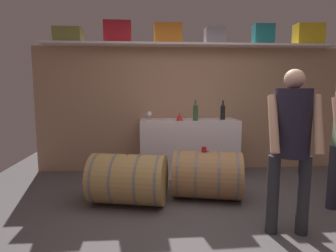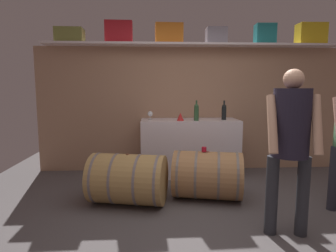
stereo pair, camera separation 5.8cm
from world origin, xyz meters
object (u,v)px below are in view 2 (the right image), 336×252
object	(u,v)px
toolcase_orange	(169,34)
wine_bottle_green	(196,112)
toolcase_olive	(70,36)
work_cabinet	(189,147)
red_funnel	(180,117)
visitor_tasting	(291,136)
wine_barrel_near	(207,175)
wine_barrel_far	(128,179)
toolcase_red	(119,32)
toolcase_grey	(216,36)
tasting_cup	(204,149)
wine_bottle_dark	(224,112)
toolcase_teal	(265,34)
wine_glass	(150,114)
toolcase_yellow	(311,34)

from	to	relation	value
toolcase_orange	wine_bottle_green	xyz separation A→B (m)	(0.40, -0.36, -1.21)
toolcase_olive	work_cabinet	xyz separation A→B (m)	(1.86, -0.20, -1.75)
red_funnel	visitor_tasting	distance (m)	2.00
wine_barrel_near	wine_barrel_far	distance (m)	0.99
toolcase_red	wine_bottle_green	bearing A→B (deg)	-18.68
toolcase_grey	visitor_tasting	size ratio (longest dim) A/B	0.21
wine_barrel_near	tasting_cup	bearing A→B (deg)	-167.73
toolcase_red	visitor_tasting	bearing A→B (deg)	-52.51
toolcase_olive	wine_bottle_dark	distance (m)	2.68
wine_barrel_near	toolcase_orange	bearing A→B (deg)	120.89
toolcase_teal	work_cabinet	size ratio (longest dim) A/B	0.21
red_funnel	visitor_tasting	bearing A→B (deg)	-65.39
toolcase_grey	toolcase_red	bearing A→B (deg)	-178.53
toolcase_grey	toolcase_teal	distance (m)	0.79
toolcase_orange	toolcase_teal	bearing A→B (deg)	-1.78
wine_glass	red_funnel	bearing A→B (deg)	-21.02
toolcase_teal	visitor_tasting	size ratio (longest dim) A/B	0.21
work_cabinet	wine_barrel_near	size ratio (longest dim) A/B	1.61
toolcase_olive	wine_bottle_dark	size ratio (longest dim) A/B	1.38
toolcase_yellow	wine_barrel_far	bearing A→B (deg)	-153.32
red_funnel	visitor_tasting	size ratio (longest dim) A/B	0.08
toolcase_red	wine_bottle_dark	bearing A→B (deg)	-10.60
toolcase_red	work_cabinet	world-z (taller)	toolcase_red
toolcase_olive	tasting_cup	world-z (taller)	toolcase_olive
toolcase_yellow	visitor_tasting	size ratio (longest dim) A/B	0.28
work_cabinet	tasting_cup	xyz separation A→B (m)	(0.05, -1.02, 0.18)
wine_barrel_far	toolcase_orange	bearing A→B (deg)	79.18
wine_glass	visitor_tasting	distance (m)	2.37
wine_glass	tasting_cup	bearing A→B (deg)	-57.43
toolcase_orange	tasting_cup	size ratio (longest dim) A/B	7.17
work_cabinet	red_funnel	bearing A→B (deg)	-137.48
toolcase_olive	visitor_tasting	bearing A→B (deg)	-42.43
wine_barrel_near	visitor_tasting	world-z (taller)	visitor_tasting
wine_bottle_green	wine_bottle_dark	world-z (taller)	wine_bottle_green
visitor_tasting	wine_bottle_dark	bearing A→B (deg)	-76.21
wine_barrel_near	red_funnel	bearing A→B (deg)	118.80
work_cabinet	wine_barrel_near	bearing A→B (deg)	-84.56
wine_barrel_far	visitor_tasting	xyz separation A→B (m)	(1.55, -0.83, 0.65)
toolcase_olive	toolcase_orange	distance (m)	1.54
toolcase_yellow	wine_barrel_far	world-z (taller)	toolcase_yellow
toolcase_red	tasting_cup	xyz separation A→B (m)	(1.15, -1.23, -1.62)
toolcase_orange	toolcase_yellow	size ratio (longest dim) A/B	0.99
toolcase_red	wine_bottle_green	xyz separation A→B (m)	(1.18, -0.36, -1.23)
red_funnel	wine_glass	bearing A→B (deg)	158.98
work_cabinet	wine_glass	size ratio (longest dim) A/B	11.50
wine_bottle_green	red_funnel	distance (m)	0.25
toolcase_teal	work_cabinet	xyz separation A→B (m)	(-1.23, -0.20, -1.79)
wine_barrel_near	visitor_tasting	xyz separation A→B (m)	(0.57, -0.94, 0.65)
toolcase_red	wine_barrel_near	bearing A→B (deg)	-47.39
wine_bottle_dark	toolcase_olive	bearing A→B (deg)	173.94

